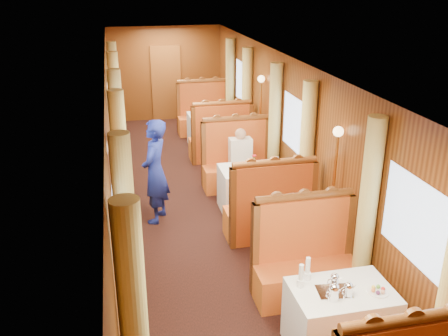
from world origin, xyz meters
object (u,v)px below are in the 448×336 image
object	(u,v)px
banquette_mid_aft	(237,165)
teapot_back	(334,282)
banquette_far_aft	(204,116)
steward	(155,172)
teapot_right	(348,291)
banquette_mid_fwd	(269,213)
rose_vase_mid	(254,159)
banquette_far_fwd	(221,141)
tea_tray	(334,292)
table_near	(340,320)
fruit_plate	(378,291)
teapot_left	(334,294)
table_far	(211,130)
table_mid	(251,189)
passenger	(241,154)
rose_vase_far	(210,107)
banquette_near_aft	(305,265)

from	to	relation	value
banquette_mid_aft	teapot_back	world-z (taller)	banquette_mid_aft
banquette_far_aft	steward	distance (m)	4.85
teapot_right	banquette_mid_fwd	bearing A→B (deg)	72.41
rose_vase_mid	banquette_far_fwd	bearing A→B (deg)	90.65
tea_tray	table_near	bearing A→B (deg)	10.50
banquette_mid_fwd	fruit_plate	xyz separation A→B (m)	(0.33, -2.61, 0.35)
teapot_left	teapot_back	distance (m)	0.23
table_far	rose_vase_mid	bearing A→B (deg)	-89.54
table_mid	tea_tray	xyz separation A→B (m)	(-0.11, -3.52, 0.38)
table_far	teapot_left	bearing A→B (deg)	-91.34
tea_tray	banquette_mid_fwd	bearing A→B (deg)	87.52
table_mid	table_near	bearing A→B (deg)	-90.00
table_mid	banquette_mid_aft	world-z (taller)	banquette_mid_aft
banquette_mid_fwd	passenger	size ratio (longest dim) A/B	1.76
banquette_far_fwd	rose_vase_far	bearing A→B (deg)	91.47
banquette_far_aft	rose_vase_far	bearing A→B (deg)	-91.39
teapot_back	banquette_mid_fwd	bearing A→B (deg)	86.12
table_mid	teapot_left	world-z (taller)	teapot_left
table_near	rose_vase_far	xyz separation A→B (m)	(-0.03, 6.97, 0.55)
banquette_mid_aft	table_far	world-z (taller)	banquette_mid_aft
table_far	tea_tray	world-z (taller)	tea_tray
banquette_mid_aft	steward	distance (m)	1.97
banquette_far_aft	teapot_right	distance (m)	8.14
fruit_plate	rose_vase_mid	distance (m)	3.62
teapot_right	rose_vase_far	xyz separation A→B (m)	(-0.03, 7.09, 0.12)
banquette_mid_fwd	table_mid	bearing A→B (deg)	90.00
table_near	passenger	xyz separation A→B (m)	(-0.00, 4.25, 0.37)
steward	banquette_far_fwd	bearing A→B (deg)	171.63
tea_tray	fruit_plate	distance (m)	0.45
teapot_right	passenger	world-z (taller)	passenger
banquette_mid_fwd	steward	world-z (taller)	steward
fruit_plate	rose_vase_mid	xyz separation A→B (m)	(-0.30, 3.60, 0.16)
rose_vase_far	banquette_mid_fwd	bearing A→B (deg)	-89.68
banquette_mid_aft	tea_tray	distance (m)	4.55
table_mid	fruit_plate	size ratio (longest dim) A/B	4.82
teapot_left	passenger	world-z (taller)	passenger
banquette_mid_fwd	table_near	bearing A→B (deg)	-90.00
banquette_mid_aft	teapot_left	bearing A→B (deg)	-92.05
steward	passenger	size ratio (longest dim) A/B	2.24
steward	passenger	bearing A→B (deg)	140.36
teapot_back	steward	size ratio (longest dim) A/B	0.09
banquette_mid_aft	passenger	world-z (taller)	banquette_mid_aft
rose_vase_mid	passenger	world-z (taller)	passenger
banquette_far_aft	teapot_left	xyz separation A→B (m)	(-0.17, -8.15, 0.40)
banquette_near_aft	teapot_back	distance (m)	1.02
teapot_right	passenger	xyz separation A→B (m)	(-0.00, 4.37, -0.07)
banquette_mid_aft	teapot_left	size ratio (longest dim) A/B	7.59
banquette_far_fwd	steward	distance (m)	3.03
tea_tray	teapot_left	bearing A→B (deg)	-115.77
tea_tray	steward	world-z (taller)	steward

